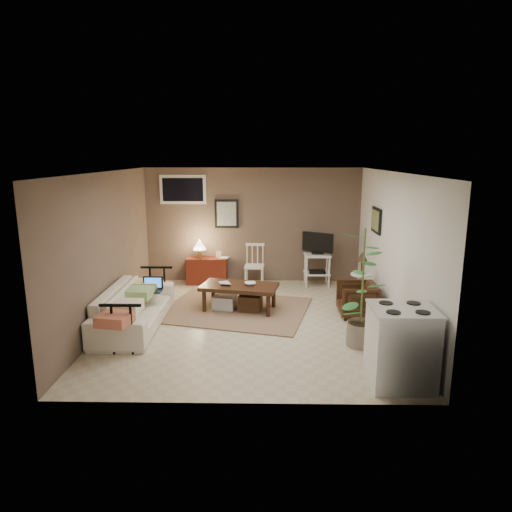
{
  "coord_description": "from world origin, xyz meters",
  "views": [
    {
      "loc": [
        0.24,
        -7.01,
        2.65
      ],
      "look_at": [
        0.1,
        0.35,
        1.02
      ],
      "focal_mm": 32.0,
      "sensor_mm": 36.0,
      "label": 1
    }
  ],
  "objects_px": {
    "stove": "(401,346)",
    "spindle_chair": "(254,266)",
    "potted_plant": "(363,284)",
    "sofa": "(134,301)",
    "coffee_table": "(239,295)",
    "side_table": "(362,273)",
    "tv_stand": "(317,258)",
    "red_console": "(206,268)",
    "armchair": "(357,298)"
  },
  "relations": [
    {
      "from": "sofa",
      "to": "coffee_table",
      "type": "bearing_deg",
      "value": -64.33
    },
    {
      "from": "coffee_table",
      "to": "potted_plant",
      "type": "xyz_separation_m",
      "value": [
        1.8,
        -1.46,
        0.64
      ]
    },
    {
      "from": "red_console",
      "to": "stove",
      "type": "relative_size",
      "value": 1.01
    },
    {
      "from": "sofa",
      "to": "armchair",
      "type": "height_order",
      "value": "sofa"
    },
    {
      "from": "coffee_table",
      "to": "red_console",
      "type": "height_order",
      "value": "red_console"
    },
    {
      "from": "coffee_table",
      "to": "tv_stand",
      "type": "height_order",
      "value": "tv_stand"
    },
    {
      "from": "stove",
      "to": "spindle_chair",
      "type": "bearing_deg",
      "value": 113.46
    },
    {
      "from": "side_table",
      "to": "stove",
      "type": "distance_m",
      "value": 2.85
    },
    {
      "from": "coffee_table",
      "to": "sofa",
      "type": "distance_m",
      "value": 1.78
    },
    {
      "from": "coffee_table",
      "to": "sofa",
      "type": "bearing_deg",
      "value": -154.33
    },
    {
      "from": "sofa",
      "to": "side_table",
      "type": "height_order",
      "value": "side_table"
    },
    {
      "from": "coffee_table",
      "to": "side_table",
      "type": "bearing_deg",
      "value": 7.12
    },
    {
      "from": "red_console",
      "to": "spindle_chair",
      "type": "xyz_separation_m",
      "value": [
        1.01,
        -0.12,
        0.07
      ]
    },
    {
      "from": "tv_stand",
      "to": "side_table",
      "type": "xyz_separation_m",
      "value": [
        0.63,
        -1.31,
        0.03
      ]
    },
    {
      "from": "coffee_table",
      "to": "sofa",
      "type": "height_order",
      "value": "sofa"
    },
    {
      "from": "red_console",
      "to": "armchair",
      "type": "xyz_separation_m",
      "value": [
        2.77,
        -1.93,
        -0.02
      ]
    },
    {
      "from": "red_console",
      "to": "side_table",
      "type": "xyz_separation_m",
      "value": [
        2.94,
        -1.43,
        0.29
      ]
    },
    {
      "from": "side_table",
      "to": "armchair",
      "type": "xyz_separation_m",
      "value": [
        -0.16,
        -0.5,
        -0.31
      ]
    },
    {
      "from": "tv_stand",
      "to": "side_table",
      "type": "distance_m",
      "value": 1.45
    },
    {
      "from": "red_console",
      "to": "spindle_chair",
      "type": "distance_m",
      "value": 1.02
    },
    {
      "from": "sofa",
      "to": "tv_stand",
      "type": "distance_m",
      "value": 3.91
    },
    {
      "from": "coffee_table",
      "to": "sofa",
      "type": "xyz_separation_m",
      "value": [
        -1.6,
        -0.77,
        0.15
      ]
    },
    {
      "from": "potted_plant",
      "to": "stove",
      "type": "xyz_separation_m",
      "value": [
        0.24,
        -1.11,
        -0.44
      ]
    },
    {
      "from": "stove",
      "to": "potted_plant",
      "type": "bearing_deg",
      "value": 102.06
    },
    {
      "from": "spindle_chair",
      "to": "stove",
      "type": "bearing_deg",
      "value": -66.54
    },
    {
      "from": "red_console",
      "to": "stove",
      "type": "bearing_deg",
      "value": -56.62
    },
    {
      "from": "spindle_chair",
      "to": "armchair",
      "type": "bearing_deg",
      "value": -45.83
    },
    {
      "from": "armchair",
      "to": "potted_plant",
      "type": "bearing_deg",
      "value": -9.12
    },
    {
      "from": "sofa",
      "to": "tv_stand",
      "type": "height_order",
      "value": "tv_stand"
    },
    {
      "from": "spindle_chair",
      "to": "potted_plant",
      "type": "height_order",
      "value": "potted_plant"
    },
    {
      "from": "tv_stand",
      "to": "armchair",
      "type": "xyz_separation_m",
      "value": [
        0.47,
        -1.8,
        -0.28
      ]
    },
    {
      "from": "coffee_table",
      "to": "tv_stand",
      "type": "relative_size",
      "value": 1.26
    },
    {
      "from": "potted_plant",
      "to": "sofa",
      "type": "bearing_deg",
      "value": 168.53
    },
    {
      "from": "spindle_chair",
      "to": "tv_stand",
      "type": "relative_size",
      "value": 0.77
    },
    {
      "from": "spindle_chair",
      "to": "side_table",
      "type": "distance_m",
      "value": 2.34
    },
    {
      "from": "red_console",
      "to": "potted_plant",
      "type": "bearing_deg",
      "value": -50.82
    },
    {
      "from": "sofa",
      "to": "potted_plant",
      "type": "xyz_separation_m",
      "value": [
        3.4,
        -0.69,
        0.49
      ]
    },
    {
      "from": "red_console",
      "to": "spindle_chair",
      "type": "relative_size",
      "value": 1.12
    },
    {
      "from": "coffee_table",
      "to": "tv_stand",
      "type": "bearing_deg",
      "value": 45.93
    },
    {
      "from": "spindle_chair",
      "to": "coffee_table",
      "type": "bearing_deg",
      "value": -98.43
    },
    {
      "from": "red_console",
      "to": "side_table",
      "type": "height_order",
      "value": "side_table"
    },
    {
      "from": "red_console",
      "to": "armchair",
      "type": "bearing_deg",
      "value": -34.85
    },
    {
      "from": "sofa",
      "to": "stove",
      "type": "relative_size",
      "value": 2.24
    },
    {
      "from": "spindle_chair",
      "to": "stove",
      "type": "distance_m",
      "value": 4.53
    },
    {
      "from": "red_console",
      "to": "coffee_table",
      "type": "bearing_deg",
      "value": -65.44
    },
    {
      "from": "spindle_chair",
      "to": "potted_plant",
      "type": "bearing_deg",
      "value": -62.79
    },
    {
      "from": "side_table",
      "to": "armchair",
      "type": "distance_m",
      "value": 0.61
    },
    {
      "from": "coffee_table",
      "to": "armchair",
      "type": "xyz_separation_m",
      "value": [
        2.0,
        -0.23,
        0.04
      ]
    },
    {
      "from": "tv_stand",
      "to": "armchair",
      "type": "bearing_deg",
      "value": -75.37
    },
    {
      "from": "sofa",
      "to": "stove",
      "type": "xyz_separation_m",
      "value": [
        3.64,
        -1.8,
        0.06
      ]
    }
  ]
}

